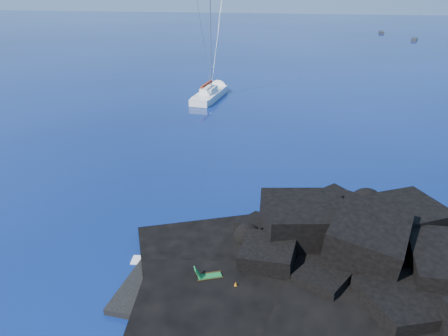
# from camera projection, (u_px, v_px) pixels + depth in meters

# --- Properties ---
(ground) EXTENTS (400.00, 400.00, 0.00)m
(ground) POSITION_uv_depth(u_px,v_px,m) (119.00, 289.00, 24.07)
(ground) COLOR #04123B
(ground) RESTS_ON ground
(headland) EXTENTS (24.00, 24.00, 3.60)m
(headland) POSITION_uv_depth(u_px,v_px,m) (356.00, 278.00, 24.94)
(headland) COLOR black
(headland) RESTS_ON ground
(beach) EXTENTS (9.08, 6.86, 0.70)m
(beach) POSITION_uv_depth(u_px,v_px,m) (201.00, 292.00, 23.88)
(beach) COLOR black
(beach) RESTS_ON ground
(surf_foam) EXTENTS (10.00, 8.00, 0.06)m
(surf_foam) POSITION_uv_depth(u_px,v_px,m) (223.00, 246.00, 27.88)
(surf_foam) COLOR white
(surf_foam) RESTS_ON ground
(sailboat) EXTENTS (4.43, 13.33, 13.72)m
(sailboat) POSITION_uv_depth(u_px,v_px,m) (210.00, 98.00, 62.05)
(sailboat) COLOR white
(sailboat) RESTS_ON ground
(deck_chair) EXTENTS (1.62, 1.16, 1.02)m
(deck_chair) POSITION_uv_depth(u_px,v_px,m) (210.00, 273.00, 24.00)
(deck_chair) COLOR #186C2F
(deck_chair) RESTS_ON beach
(towel) EXTENTS (2.14, 1.51, 0.05)m
(towel) POSITION_uv_depth(u_px,v_px,m) (168.00, 267.00, 25.26)
(towel) COLOR white
(towel) RESTS_ON beach
(sunbather) EXTENTS (1.63, 0.89, 0.21)m
(sunbather) POSITION_uv_depth(u_px,v_px,m) (167.00, 265.00, 25.21)
(sunbather) COLOR tan
(sunbather) RESTS_ON towel
(marker_cone) EXTENTS (0.41, 0.41, 0.53)m
(marker_cone) POSITION_uv_depth(u_px,v_px,m) (236.00, 286.00, 23.37)
(marker_cone) COLOR orange
(marker_cone) RESTS_ON beach
(distant_boat_a) EXTENTS (1.80, 4.41, 0.57)m
(distant_boat_a) POSITION_uv_depth(u_px,v_px,m) (381.00, 33.00, 133.09)
(distant_boat_a) COLOR #232328
(distant_boat_a) RESTS_ON ground
(distant_boat_b) EXTENTS (2.70, 4.88, 0.62)m
(distant_boat_b) POSITION_uv_depth(u_px,v_px,m) (414.00, 40.00, 118.15)
(distant_boat_b) COLOR #242429
(distant_boat_b) RESTS_ON ground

